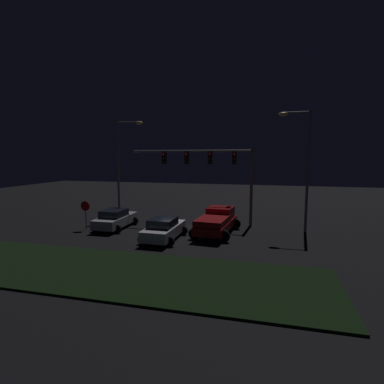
% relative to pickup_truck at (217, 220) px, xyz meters
% --- Properties ---
extents(ground_plane, '(80.00, 80.00, 0.00)m').
position_rel_pickup_truck_xyz_m(ground_plane, '(-3.25, -0.20, -1.00)').
color(ground_plane, black).
extents(grass_median, '(20.13, 5.78, 0.10)m').
position_rel_pickup_truck_xyz_m(grass_median, '(-3.25, -8.81, -0.95)').
color(grass_median, black).
rests_on(grass_median, ground_plane).
extents(pickup_truck, '(3.19, 5.55, 1.80)m').
position_rel_pickup_truck_xyz_m(pickup_truck, '(0.00, 0.00, 0.00)').
color(pickup_truck, maroon).
rests_on(pickup_truck, ground_plane).
extents(car_sedan, '(2.52, 4.42, 1.51)m').
position_rel_pickup_truck_xyz_m(car_sedan, '(-3.24, -2.55, -0.26)').
color(car_sedan, silver).
rests_on(car_sedan, ground_plane).
extents(car_sedan_far, '(2.51, 4.42, 1.51)m').
position_rel_pickup_truck_xyz_m(car_sedan_far, '(-8.08, -0.35, -0.26)').
color(car_sedan_far, '#B7B7BC').
rests_on(car_sedan_far, ground_plane).
extents(traffic_signal_gantry, '(10.32, 0.56, 6.50)m').
position_rel_pickup_truck_xyz_m(traffic_signal_gantry, '(-1.11, 3.07, 4.03)').
color(traffic_signal_gantry, slate).
rests_on(traffic_signal_gantry, ground_plane).
extents(street_lamp_left, '(2.69, 0.44, 8.90)m').
position_rel_pickup_truck_xyz_m(street_lamp_left, '(-9.58, 4.11, 4.55)').
color(street_lamp_left, slate).
rests_on(street_lamp_left, ground_plane).
extents(street_lamp_right, '(2.31, 0.44, 8.98)m').
position_rel_pickup_truck_xyz_m(street_lamp_right, '(5.94, 1.96, 4.55)').
color(street_lamp_right, slate).
rests_on(street_lamp_right, ground_plane).
extents(stop_sign, '(0.76, 0.08, 2.23)m').
position_rel_pickup_truck_xyz_m(stop_sign, '(-10.09, -1.31, 0.56)').
color(stop_sign, slate).
rests_on(stop_sign, ground_plane).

